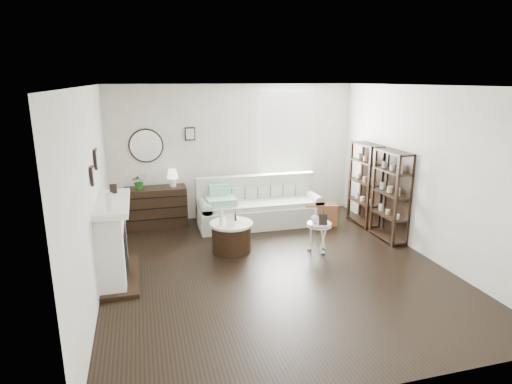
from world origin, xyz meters
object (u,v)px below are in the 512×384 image
object	(u,v)px
dresser	(156,207)
pedestal_table	(319,225)
sofa	(259,209)
drum_table	(231,237)

from	to	relation	value
dresser	pedestal_table	distance (m)	3.24
sofa	pedestal_table	size ratio (longest dim) A/B	4.91
sofa	drum_table	bearing A→B (deg)	-123.83
sofa	pedestal_table	distance (m)	1.72
pedestal_table	sofa	bearing A→B (deg)	109.79
sofa	dresser	bearing A→B (deg)	168.62
dresser	pedestal_table	size ratio (longest dim) A/B	2.35
sofa	dresser	xyz separation A→B (m)	(-1.96, 0.40, 0.08)
sofa	pedestal_table	bearing A→B (deg)	-70.21
drum_table	pedestal_table	size ratio (longest dim) A/B	1.46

